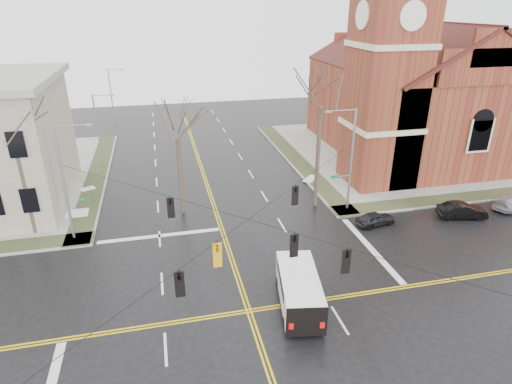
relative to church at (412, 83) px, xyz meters
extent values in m
plane|color=black|center=(-24.76, -24.78, -8.43)|extent=(120.00, 120.00, 0.00)
cube|color=gray|center=(0.24, 0.22, -8.36)|extent=(30.00, 30.00, 0.15)
cube|color=#29341C|center=(-13.56, 0.22, -8.28)|extent=(2.00, 30.00, 0.02)
cube|color=#29341C|center=(0.24, -13.58, -8.28)|extent=(30.00, 2.00, 0.02)
cube|color=#29341C|center=(-35.96, 0.22, -8.28)|extent=(2.00, 30.00, 0.02)
cube|color=gold|center=(-24.88, -24.78, -8.43)|extent=(0.12, 100.00, 0.01)
cube|color=gold|center=(-24.64, -24.78, -8.43)|extent=(0.12, 100.00, 0.01)
cube|color=gold|center=(-24.76, -24.90, -8.43)|extent=(100.00, 0.12, 0.01)
cube|color=gold|center=(-24.76, -24.66, -8.43)|extent=(100.00, 0.12, 0.01)
cube|color=silver|center=(-29.76, -14.28, -8.43)|extent=(9.50, 0.50, 0.01)
cube|color=silver|center=(-14.26, -19.78, -8.43)|extent=(0.50, 9.50, 0.01)
cube|color=maroon|center=(-7.76, -7.78, 1.57)|extent=(6.00, 6.00, 20.00)
cylinder|color=silver|center=(-7.76, -10.83, 7.57)|extent=(2.40, 0.15, 2.40)
cylinder|color=silver|center=(-10.81, -7.78, 7.57)|extent=(0.15, 2.40, 2.40)
cube|color=maroon|center=(1.24, 1.22, -3.43)|extent=(18.00, 24.00, 10.00)
cube|color=maroon|center=(-7.96, -4.78, -6.23)|extent=(2.00, 5.00, 4.40)
cylinder|color=gray|center=(-13.26, -13.28, -3.78)|extent=(0.20, 0.20, 9.00)
cylinder|color=gray|center=(-13.86, -13.28, -5.13)|extent=(1.20, 0.06, 0.06)
cube|color=#0F5C33|center=(-14.56, -13.28, -5.13)|extent=(0.90, 0.04, 0.25)
cylinder|color=gray|center=(-14.46, -13.28, 0.62)|extent=(2.40, 0.08, 0.08)
cube|color=gray|center=(-15.66, -13.28, 0.57)|extent=(0.50, 0.22, 0.15)
cylinder|color=gray|center=(-36.26, -13.28, -3.78)|extent=(0.20, 0.20, 9.00)
cylinder|color=gray|center=(-35.66, -13.28, -5.13)|extent=(1.20, 0.06, 0.06)
cube|color=#0F5C33|center=(-34.96, -13.28, -5.13)|extent=(0.90, 0.04, 0.25)
cylinder|color=gray|center=(-35.06, -13.28, 0.62)|extent=(2.40, 0.08, 0.08)
cube|color=gray|center=(-33.86, -13.28, 0.57)|extent=(0.50, 0.22, 0.15)
cylinder|color=black|center=(-24.76, -24.78, -2.23)|extent=(23.02, 23.02, 0.03)
cylinder|color=black|center=(-24.76, -24.78, -2.23)|extent=(23.02, 23.02, 0.03)
imported|color=black|center=(-28.76, -28.78, -2.98)|extent=(0.21, 0.26, 1.30)
imported|color=black|center=(-20.76, -20.78, -2.98)|extent=(0.21, 0.26, 1.30)
imported|color=#E5A20D|center=(-26.76, -26.78, -2.98)|extent=(0.21, 0.26, 1.30)
imported|color=black|center=(-28.76, -20.78, -2.98)|extent=(0.21, 0.26, 1.30)
imported|color=black|center=(-20.76, -28.78, -2.98)|extent=(0.21, 0.26, 1.30)
imported|color=black|center=(-22.76, -26.78, -2.98)|extent=(0.21, 0.26, 1.30)
cylinder|color=gray|center=(-35.56, 3.22, -4.33)|extent=(0.16, 0.16, 8.00)
cylinder|color=gray|center=(-34.56, 3.22, -0.43)|extent=(2.00, 0.07, 0.07)
cube|color=gray|center=(-33.56, 3.22, -0.48)|extent=(0.45, 0.20, 0.13)
cylinder|color=gray|center=(-35.56, 23.22, -4.33)|extent=(0.16, 0.16, 8.00)
cylinder|color=gray|center=(-34.56, 23.22, -0.43)|extent=(2.00, 0.07, 0.07)
cube|color=gray|center=(-33.56, 23.22, -0.48)|extent=(0.45, 0.20, 0.13)
cube|color=white|center=(-21.74, -25.08, -7.14)|extent=(3.19, 6.03, 1.84)
cube|color=white|center=(-21.32, -22.74, -7.41)|extent=(2.35, 1.35, 1.30)
cube|color=black|center=(-21.26, -22.37, -6.81)|extent=(1.99, 0.48, 0.86)
cube|color=black|center=(-21.71, -24.87, -6.54)|extent=(2.89, 4.22, 0.59)
cube|color=#B70C0A|center=(-23.09, -27.80, -7.35)|extent=(0.27, 0.12, 0.37)
cube|color=#B70C0A|center=(-21.43, -28.10, -7.35)|extent=(0.27, 0.12, 0.37)
cube|color=black|center=(-21.74, -25.08, -8.08)|extent=(3.26, 6.09, 0.11)
cylinder|color=black|center=(-22.39, -23.04, -8.04)|extent=(0.41, 0.82, 0.78)
cylinder|color=black|center=(-20.43, -23.39, -8.04)|extent=(0.41, 0.82, 0.78)
cylinder|color=black|center=(-23.06, -26.76, -8.04)|extent=(0.41, 0.82, 0.78)
cylinder|color=black|center=(-21.10, -27.11, -8.04)|extent=(0.41, 0.82, 0.78)
imported|color=black|center=(-12.20, -16.48, -7.86)|extent=(3.53, 1.87, 1.15)
imported|color=black|center=(-4.32, -16.97, -7.76)|extent=(4.28, 2.25, 1.34)
imported|color=#A8A9AB|center=(1.35, -16.32, -7.79)|extent=(4.76, 3.26, 1.28)
cylinder|color=#31261F|center=(-39.40, -11.67, -4.45)|extent=(0.36, 0.36, 7.66)
cylinder|color=#31261F|center=(-27.61, -10.60, -4.95)|extent=(0.36, 0.36, 6.66)
cylinder|color=#31261F|center=(-15.85, -12.04, -3.75)|extent=(0.36, 0.36, 9.07)
camera|label=1|loc=(-29.03, -44.93, 8.50)|focal=30.00mm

